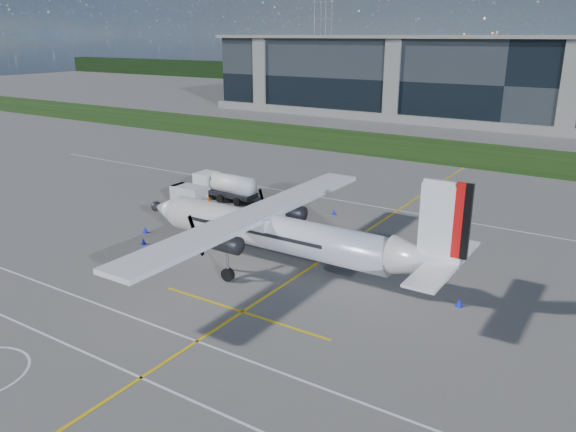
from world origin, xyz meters
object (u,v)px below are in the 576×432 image
ground_crew_person (209,205)px  safety_cone_nose_port (143,241)px  safety_cone_stbdwing (334,212)px  turboprop_aircraft (284,214)px  pylon_west (323,37)px  fuel_tanker_truck (221,186)px  safety_cone_tail (459,303)px  baggage_tug (189,197)px  safety_cone_fwd (145,230)px

ground_crew_person → safety_cone_nose_port: bearing=-146.7°
safety_cone_nose_port → safety_cone_stbdwing: 17.32m
turboprop_aircraft → safety_cone_nose_port: bearing=-169.3°
pylon_west → turboprop_aircraft: 170.09m
safety_cone_nose_port → ground_crew_person: bearing=92.9°
ground_crew_person → fuel_tanker_truck: bearing=57.9°
fuel_tanker_truck → safety_cone_tail: (26.95, -10.36, -1.07)m
pylon_west → safety_cone_nose_port: 167.09m
safety_cone_tail → pylon_west: bearing=122.3°
pylon_west → safety_cone_tail: pylon_west is taller
pylon_west → baggage_tug: 156.91m
fuel_tanker_truck → pylon_west: bearing=115.8°
pylon_west → fuel_tanker_truck: bearing=-64.2°
safety_cone_fwd → baggage_tug: bearing=104.1°
safety_cone_stbdwing → safety_cone_tail: (15.04, -11.94, 0.00)m
baggage_tug → safety_cone_tail: (27.77, -6.56, -0.78)m
turboprop_aircraft → safety_cone_stbdwing: 13.42m
fuel_tanker_truck → safety_cone_nose_port: size_ratio=14.11×
pylon_west → turboprop_aircraft: bearing=-61.4°
ground_crew_person → safety_cone_tail: ground_crew_person is taller
baggage_tug → safety_cone_stbdwing: (12.73, 5.38, -0.78)m
safety_cone_fwd → safety_cone_stbdwing: bearing=49.7°
pylon_west → ground_crew_person: (69.17, -142.79, -13.98)m
safety_cone_nose_port → safety_cone_fwd: bearing=133.5°
pylon_west → safety_cone_fwd: (67.70, -149.18, -14.75)m
fuel_tanker_truck → safety_cone_fwd: 11.34m
pylon_west → fuel_tanker_truck: (66.65, -137.94, -13.68)m
fuel_tanker_truck → safety_cone_tail: 28.89m
baggage_tug → safety_cone_tail: 28.54m
safety_cone_fwd → safety_cone_nose_port: 2.77m
pylon_west → safety_cone_nose_port: pylon_west is taller
pylon_west → ground_crew_person: bearing=-64.2°
fuel_tanker_truck → safety_cone_nose_port: 13.61m
pylon_west → baggage_tug: (65.83, -141.74, -13.97)m
safety_cone_fwd → safety_cone_tail: (25.90, 0.88, 0.00)m
turboprop_aircraft → safety_cone_nose_port: 12.52m
ground_crew_person → safety_cone_fwd: bearing=-162.7°
ground_crew_person → safety_cone_stbdwing: size_ratio=4.08×
pylon_west → safety_cone_fwd: pylon_west is taller
turboprop_aircraft → baggage_tug: 17.37m
safety_cone_fwd → safety_cone_nose_port: bearing=-46.5°
turboprop_aircraft → baggage_tug: turboprop_aircraft is taller
turboprop_aircraft → safety_cone_nose_port: turboprop_aircraft is taller
fuel_tanker_truck → turboprop_aircraft: bearing=-36.8°
ground_crew_person → pylon_west: bearing=56.2°
safety_cone_nose_port → pylon_west: bearing=114.7°
turboprop_aircraft → safety_cone_fwd: turboprop_aircraft is taller
fuel_tanker_truck → safety_cone_tail: bearing=-21.0°
fuel_tanker_truck → ground_crew_person: size_ratio=3.46×
turboprop_aircraft → safety_cone_nose_port: size_ratio=52.23×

